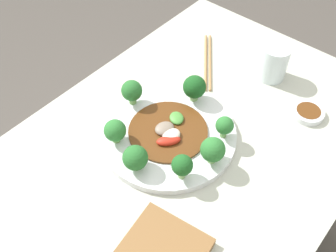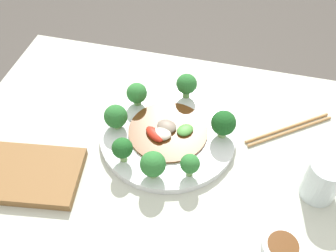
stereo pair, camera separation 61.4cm
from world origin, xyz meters
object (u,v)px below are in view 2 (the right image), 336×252
at_px(broccoli_east, 116,117).
at_px(cutting_board, 16,173).
at_px(sauce_dish, 283,247).
at_px(broccoli_northeast, 122,149).
at_px(drinking_glass, 323,180).
at_px(chopsticks, 289,130).
at_px(broccoli_southeast, 137,93).
at_px(broccoli_south, 187,84).
at_px(broccoli_north, 153,164).
at_px(broccoli_west, 223,123).
at_px(broccoli_northwest, 190,164).
at_px(stirfry_center, 167,131).
at_px(plate, 168,134).

relative_size(broccoli_east, cutting_board, 0.21).
bearing_deg(sauce_dish, broccoli_northeast, -18.29).
bearing_deg(drinking_glass, chopsticks, -68.90).
relative_size(broccoli_southeast, chopsticks, 0.31).
height_order(broccoli_south, broccoli_north, same).
relative_size(broccoli_south, drinking_glass, 0.69).
height_order(broccoli_south, broccoli_northeast, broccoli_south).
relative_size(broccoli_northeast, sauce_dish, 0.80).
height_order(broccoli_southeast, drinking_glass, drinking_glass).
relative_size(broccoli_west, broccoli_northwest, 1.22).
bearing_deg(broccoli_southeast, chopsticks, -177.53).
xyz_separation_m(broccoli_northwest, sauce_dish, (-0.20, 0.11, -0.04)).
bearing_deg(broccoli_south, chopsticks, 171.50).
distance_m(broccoli_west, stirfry_center, 0.13).
height_order(broccoli_northwest, drinking_glass, drinking_glass).
height_order(drinking_glass, chopsticks, drinking_glass).
bearing_deg(broccoli_northeast, cutting_board, 21.55).
distance_m(broccoli_northwest, sauce_dish, 0.23).
height_order(broccoli_northwest, broccoli_east, broccoli_east).
bearing_deg(broccoli_south, cutting_board, 45.71).
distance_m(broccoli_east, chopsticks, 0.41).
distance_m(broccoli_west, broccoli_southeast, 0.22).
bearing_deg(cutting_board, broccoli_west, -153.43).
relative_size(broccoli_north, cutting_board, 0.22).
bearing_deg(broccoli_northwest, plate, -55.10).
height_order(plate, broccoli_northwest, broccoli_northwest).
relative_size(broccoli_southeast, drinking_glass, 0.63).
distance_m(broccoli_west, sauce_dish, 0.28).
distance_m(broccoli_north, drinking_glass, 0.34).
xyz_separation_m(plate, sauce_dish, (-0.27, 0.21, -0.00)).
xyz_separation_m(broccoli_northwest, broccoli_northeast, (0.15, -0.00, 0.00)).
distance_m(broccoli_east, stirfry_center, 0.12).
distance_m(broccoli_west, chopsticks, 0.17).
distance_m(plate, stirfry_center, 0.01).
bearing_deg(sauce_dish, broccoli_southeast, -37.94).
height_order(plate, sauce_dish, plate).
bearing_deg(stirfry_center, sauce_dish, 142.31).
distance_m(plate, chopsticks, 0.29).
height_order(plate, broccoli_northeast, broccoli_northeast).
distance_m(broccoli_south, sauce_dish, 0.43).
xyz_separation_m(broccoli_north, sauce_dish, (-0.27, 0.09, -0.05)).
relative_size(broccoli_northwest, broccoli_southeast, 0.94).
xyz_separation_m(broccoli_east, sauce_dish, (-0.39, 0.20, -0.04)).
relative_size(stirfry_center, cutting_board, 0.63).
height_order(stirfry_center, cutting_board, stirfry_center).
xyz_separation_m(broccoli_northwest, broccoli_east, (0.19, -0.09, -0.00)).
xyz_separation_m(broccoli_northeast, drinking_glass, (-0.41, -0.03, -0.01)).
xyz_separation_m(broccoli_west, cutting_board, (0.41, 0.20, -0.05)).
bearing_deg(broccoli_southeast, broccoli_south, -153.70).
distance_m(broccoli_west, broccoli_north, 0.19).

